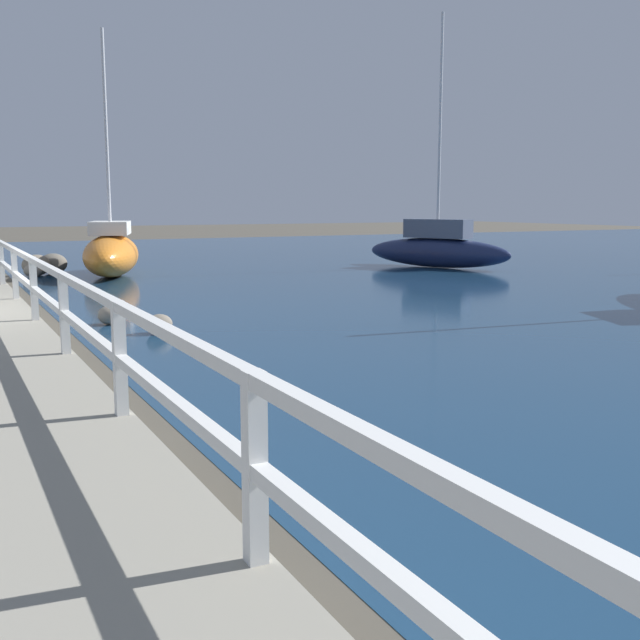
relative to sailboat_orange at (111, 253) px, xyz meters
The scene contains 8 objects.
railing 8.41m from the sailboat_orange, 111.64° to the right, with size 0.10×32.50×0.96m.
boulder_upstream 2.05m from the sailboat_orange, 132.84° to the left, with size 0.79×0.71×0.60m.
boulder_near_dock 2.20m from the sailboat_orange, 160.40° to the left, with size 0.49×0.44×0.36m.
boulder_mid_strip 10.12m from the sailboat_orange, 97.84° to the right, with size 0.41×0.37×0.31m.
boulder_far_strip 2.22m from the sailboat_orange, 148.18° to the left, with size 0.79×0.71×0.59m.
boulder_downstream 8.98m from the sailboat_orange, 101.97° to the right, with size 0.44×0.39×0.33m.
sailboat_orange is the anchor object (origin of this frame).
sailboat_navy 10.03m from the sailboat_orange, 10.33° to the right, with size 2.84×5.07×7.79m.
Camera 1 is at (0.21, -13.53, 1.98)m, focal length 42.00 mm.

